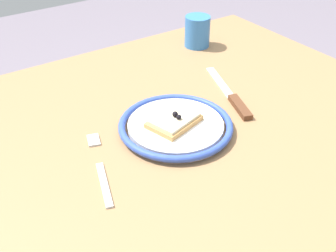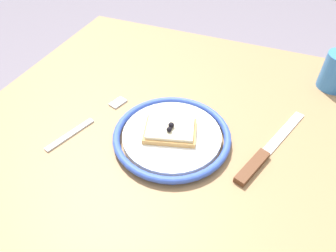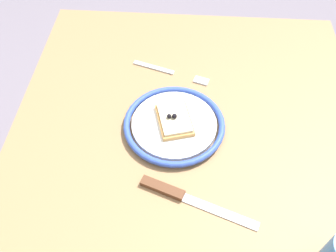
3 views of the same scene
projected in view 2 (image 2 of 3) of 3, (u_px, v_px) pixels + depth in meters
dining_table at (200, 168)px, 0.67m from camera, size 0.95×0.79×0.76m
plate at (172, 136)px, 0.59m from camera, size 0.23×0.23×0.02m
pizza_slice_near at (170, 130)px, 0.58m from camera, size 0.11×0.09×0.03m
knife at (261, 157)px, 0.56m from camera, size 0.10×0.23×0.01m
fork at (89, 122)px, 0.63m from camera, size 0.08×0.20×0.00m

